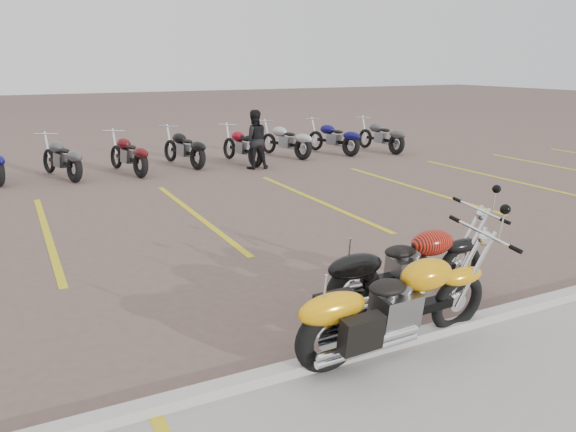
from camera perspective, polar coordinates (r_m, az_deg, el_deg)
name	(u,v)px	position (r m, az deg, el deg)	size (l,w,h in m)	color
ground	(288,286)	(7.57, 0.04, -7.11)	(100.00, 100.00, 0.00)	brown
curb	(376,347)	(6.00, 8.92, -13.05)	(60.00, 0.18, 0.12)	#ADAAA3
parking_stripes	(196,215)	(11.10, -9.32, 0.10)	(38.00, 5.50, 0.01)	gold
yellow_cruiser	(390,308)	(5.87, 10.36, -9.15)	(2.38, 0.37, 0.98)	black
flame_cruiser	(403,270)	(6.94, 11.63, -5.39)	(2.31, 0.33, 0.95)	black
person_b	(254,140)	(15.66, -3.46, 7.76)	(0.79, 0.62, 1.63)	black
bg_bike_row	(124,152)	(15.83, -16.28, 6.29)	(17.52, 2.09, 1.10)	black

